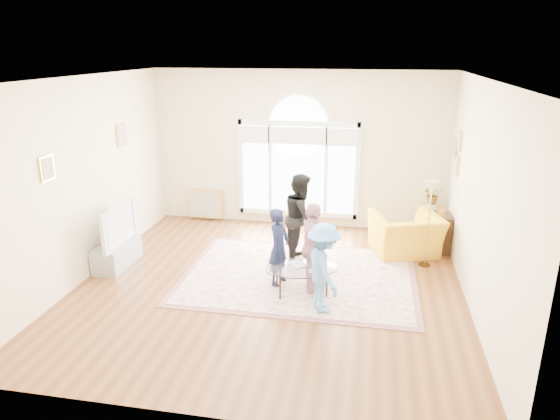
% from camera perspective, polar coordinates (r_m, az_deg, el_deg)
% --- Properties ---
extents(ground, '(6.00, 6.00, 0.00)m').
position_cam_1_polar(ground, '(8.01, -1.24, -8.68)').
color(ground, '#593117').
rests_on(ground, ground).
extents(room_shell, '(6.00, 6.00, 6.00)m').
position_cam_1_polar(room_shell, '(10.14, 2.03, 6.51)').
color(room_shell, beige).
rests_on(room_shell, ground).
extents(area_rug, '(3.60, 2.60, 0.02)m').
position_cam_1_polar(area_rug, '(8.32, 2.20, -7.54)').
color(area_rug, beige).
rests_on(area_rug, ground).
extents(rug_border, '(3.80, 2.80, 0.01)m').
position_cam_1_polar(rug_border, '(8.32, 2.20, -7.56)').
color(rug_border, '#875153').
rests_on(rug_border, ground).
extents(tv_console, '(0.45, 1.00, 0.42)m').
position_cam_1_polar(tv_console, '(9.09, -18.13, -4.80)').
color(tv_console, '#95989D').
rests_on(tv_console, ground).
extents(television, '(0.18, 1.18, 0.68)m').
position_cam_1_polar(television, '(8.90, -18.44, -1.53)').
color(television, black).
rests_on(television, tv_console).
extents(coffee_table, '(1.28, 1.02, 0.54)m').
position_cam_1_polar(coffee_table, '(7.65, 2.48, -6.72)').
color(coffee_table, silver).
rests_on(coffee_table, ground).
extents(armchair, '(1.42, 1.33, 0.75)m').
position_cam_1_polar(armchair, '(9.33, 14.19, -2.75)').
color(armchair, yellow).
rests_on(armchair, ground).
extents(side_cabinet, '(0.40, 0.50, 0.70)m').
position_cam_1_polar(side_cabinet, '(9.67, 17.66, -2.47)').
color(side_cabinet, black).
rests_on(side_cabinet, ground).
extents(floor_lamp, '(0.31, 0.31, 1.51)m').
position_cam_1_polar(floor_lamp, '(8.65, 16.91, 1.71)').
color(floor_lamp, black).
rests_on(floor_lamp, ground).
extents(plant_pedestal, '(0.20, 0.20, 0.70)m').
position_cam_1_polar(plant_pedestal, '(10.27, 16.82, -1.18)').
color(plant_pedestal, white).
rests_on(plant_pedestal, ground).
extents(potted_plant, '(0.40, 0.36, 0.40)m').
position_cam_1_polar(potted_plant, '(10.11, 17.10, 1.75)').
color(potted_plant, '#33722D').
rests_on(potted_plant, plant_pedestal).
extents(leaning_picture, '(0.80, 0.14, 0.62)m').
position_cam_1_polar(leaning_picture, '(11.10, -8.44, -1.04)').
color(leaning_picture, tan).
rests_on(leaning_picture, ground).
extents(child_navy, '(0.40, 0.51, 1.24)m').
position_cam_1_polar(child_navy, '(7.82, -0.13, -4.22)').
color(child_navy, '#151B3A').
rests_on(child_navy, area_rug).
extents(child_black, '(0.65, 0.80, 1.55)m').
position_cam_1_polar(child_black, '(8.68, 2.45, -0.82)').
color(child_black, black).
rests_on(child_black, area_rug).
extents(child_pink, '(0.47, 0.87, 1.41)m').
position_cam_1_polar(child_pink, '(7.56, 3.71, -4.35)').
color(child_pink, pink).
rests_on(child_pink, area_rug).
extents(child_blue, '(0.80, 0.97, 1.31)m').
position_cam_1_polar(child_blue, '(7.04, 5.00, -6.62)').
color(child_blue, '#5C9DED').
rests_on(child_blue, area_rug).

